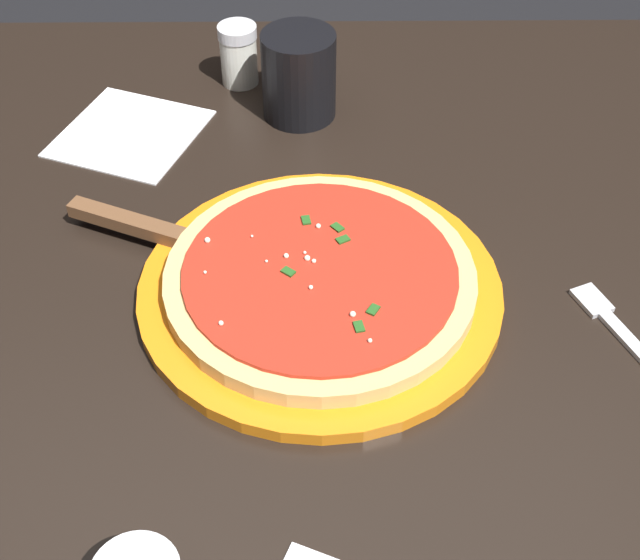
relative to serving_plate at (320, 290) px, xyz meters
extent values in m
cube|color=black|center=(0.45, -0.38, -0.40)|extent=(0.06, 0.06, 0.73)
cube|color=black|center=(0.45, 0.42, -0.40)|extent=(0.06, 0.06, 0.73)
cube|color=black|center=(0.04, 0.02, -0.02)|extent=(0.95, 0.93, 0.03)
cylinder|color=orange|center=(0.00, 0.00, 0.00)|extent=(0.33, 0.33, 0.01)
cylinder|color=#DBB26B|center=(0.00, 0.00, 0.01)|extent=(0.28, 0.28, 0.02)
cylinder|color=red|center=(0.00, 0.00, 0.02)|extent=(0.25, 0.25, 0.00)
sphere|color=#EFEACC|center=(0.06, 0.00, 0.03)|extent=(0.00, 0.00, 0.00)
sphere|color=#EFEACC|center=(-0.09, -0.04, 0.03)|extent=(0.00, 0.00, 0.00)
sphere|color=#EFEACC|center=(0.01, 0.01, 0.03)|extent=(0.01, 0.01, 0.01)
sphere|color=#EFEACC|center=(0.05, 0.06, 0.03)|extent=(0.00, 0.00, 0.00)
sphere|color=#EFEACC|center=(0.02, 0.03, 0.03)|extent=(0.00, 0.00, 0.00)
sphere|color=#EFEACC|center=(0.01, 0.01, 0.03)|extent=(0.00, 0.00, 0.00)
sphere|color=#EFEACC|center=(0.00, 0.10, 0.03)|extent=(0.00, 0.00, 0.00)
sphere|color=#EFEACC|center=(0.01, 0.05, 0.03)|extent=(0.00, 0.00, 0.00)
sphere|color=#EFEACC|center=(0.02, 0.01, 0.03)|extent=(0.00, 0.00, 0.00)
sphere|color=#EFEACC|center=(-0.02, 0.01, 0.03)|extent=(0.00, 0.00, 0.00)
sphere|color=#EFEACC|center=(0.04, 0.10, 0.03)|extent=(0.01, 0.01, 0.01)
sphere|color=#EFEACC|center=(-0.07, 0.08, 0.03)|extent=(0.00, 0.00, 0.00)
sphere|color=#EFEACC|center=(-0.06, -0.03, 0.03)|extent=(0.01, 0.01, 0.01)
cube|color=#23561E|center=(0.04, -0.02, 0.03)|extent=(0.01, 0.01, 0.00)
cube|color=#23561E|center=(0.07, 0.01, 0.03)|extent=(0.01, 0.01, 0.00)
cube|color=#23561E|center=(-0.05, -0.04, 0.03)|extent=(0.01, 0.01, 0.00)
cube|color=#23561E|center=(0.00, 0.03, 0.03)|extent=(0.01, 0.01, 0.00)
cube|color=#23561E|center=(-0.07, -0.03, 0.03)|extent=(0.01, 0.01, 0.00)
cube|color=#23561E|center=(0.06, -0.02, 0.03)|extent=(0.01, 0.01, 0.00)
cube|color=silver|center=(0.04, 0.08, 0.01)|extent=(0.10, 0.11, 0.00)
cube|color=brown|center=(0.08, 0.18, 0.01)|extent=(0.07, 0.13, 0.01)
cylinder|color=black|center=(0.30, 0.02, 0.04)|extent=(0.08, 0.08, 0.10)
cube|color=white|center=(0.26, 0.21, -0.01)|extent=(0.19, 0.19, 0.00)
cube|color=silver|center=(-0.01, -0.25, 0.00)|extent=(0.04, 0.04, 0.00)
cylinder|color=silver|center=(0.37, 0.09, 0.02)|extent=(0.04, 0.04, 0.06)
cylinder|color=silver|center=(0.37, 0.09, 0.06)|extent=(0.05, 0.05, 0.01)
camera|label=1|loc=(-0.56, 0.01, 0.56)|focal=49.04mm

